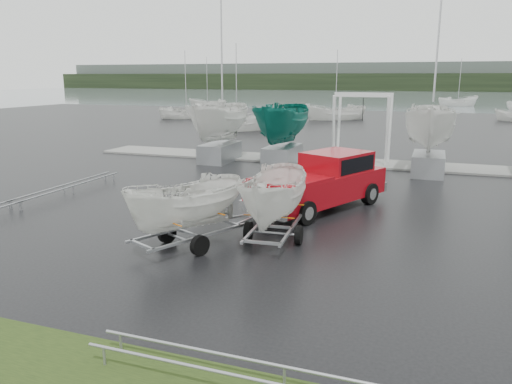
{
  "coord_description": "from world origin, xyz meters",
  "views": [
    {
      "loc": [
        6.06,
        -16.34,
        5.04
      ],
      "look_at": [
        0.45,
        -0.83,
        1.2
      ],
      "focal_mm": 35.0,
      "sensor_mm": 36.0,
      "label": 1
    }
  ],
  "objects_px": {
    "trailer_parked": "(275,152)",
    "boat_hoist": "(363,118)",
    "pickup_truck": "(324,180)",
    "trailer_hitched": "(186,163)"
  },
  "relations": [
    {
      "from": "pickup_truck",
      "to": "trailer_parked",
      "type": "xyz_separation_m",
      "value": [
        -0.56,
        -4.57,
        1.69
      ]
    },
    {
      "from": "pickup_truck",
      "to": "trailer_hitched",
      "type": "bearing_deg",
      "value": -90.0
    },
    {
      "from": "trailer_parked",
      "to": "boat_hoist",
      "type": "xyz_separation_m",
      "value": [
        0.47,
        15.09,
        -0.13
      ]
    },
    {
      "from": "pickup_truck",
      "to": "trailer_hitched",
      "type": "distance_m",
      "value": 6.86
    },
    {
      "from": "trailer_hitched",
      "to": "boat_hoist",
      "type": "distance_m",
      "value": 16.82
    },
    {
      "from": "trailer_parked",
      "to": "boat_hoist",
      "type": "bearing_deg",
      "value": 83.64
    },
    {
      "from": "trailer_parked",
      "to": "boat_hoist",
      "type": "height_order",
      "value": "trailer_parked"
    },
    {
      "from": "trailer_parked",
      "to": "pickup_truck",
      "type": "bearing_deg",
      "value": 78.37
    },
    {
      "from": "pickup_truck",
      "to": "boat_hoist",
      "type": "distance_m",
      "value": 10.63
    },
    {
      "from": "pickup_truck",
      "to": "boat_hoist",
      "type": "xyz_separation_m",
      "value": [
        -0.1,
        10.52,
        1.57
      ]
    }
  ]
}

